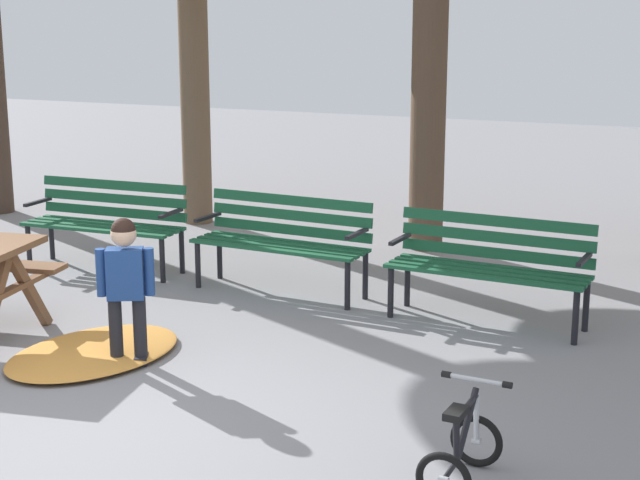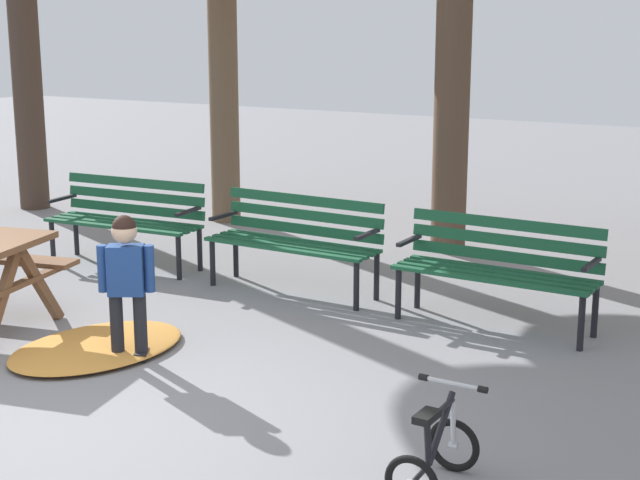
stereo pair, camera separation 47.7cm
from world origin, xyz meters
The scene contains 7 objects.
ground centered at (0.00, 0.00, 0.00)m, with size 36.00×36.00×0.00m, color gray.
park_bench_far_left centered at (-2.08, 3.25, 0.51)m, with size 1.62×0.53×0.85m.
park_bench_left centered at (-0.18, 3.24, 0.51)m, with size 1.62×0.53×0.85m.
park_bench_right centered at (1.72, 3.13, 0.51)m, with size 1.62×0.53×0.85m.
child_standing centered at (-0.34, 1.11, 0.62)m, with size 0.36×0.26×1.06m.
kids_bicycle centered at (2.33, 0.29, 0.20)m, with size 0.39×0.57×0.54m.
leaf_pile centered at (-0.67, 1.13, 0.04)m, with size 1.39×0.98×0.07m, color #C68438.
Camera 1 is at (3.62, -4.32, 2.43)m, focal length 54.98 mm.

